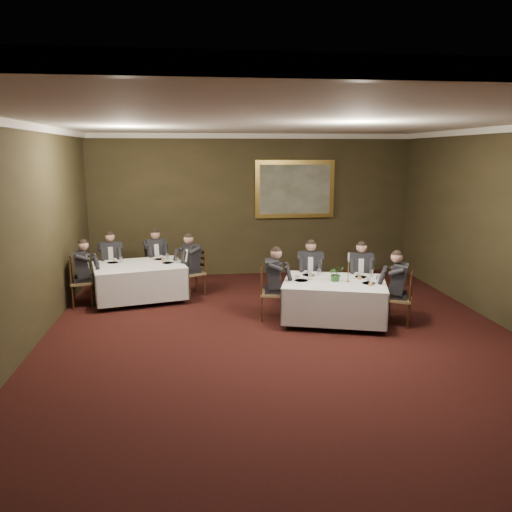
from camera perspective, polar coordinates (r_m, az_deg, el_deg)
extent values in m
plane|color=black|center=(8.12, 3.51, -10.30)|extent=(10.00, 10.00, 0.00)
cube|color=silver|center=(7.54, 3.85, 15.18)|extent=(8.00, 10.00, 0.10)
cube|color=#2F2C17|center=(12.54, -0.49, 5.81)|extent=(8.00, 0.10, 3.50)
cube|color=#2F2C17|center=(3.06, 21.46, -14.15)|extent=(8.00, 0.10, 3.50)
cube|color=#2F2C17|center=(7.96, -25.97, 1.19)|extent=(0.10, 10.00, 3.50)
cube|color=white|center=(12.43, -0.48, 13.56)|extent=(8.00, 0.10, 0.12)
cube|color=white|center=(2.84, 23.65, 18.85)|extent=(8.00, 0.10, 0.12)
cube|color=white|center=(7.84, -26.74, 13.42)|extent=(0.10, 10.00, 0.12)
cube|color=black|center=(9.15, 8.96, -3.05)|extent=(2.05, 1.75, 0.04)
cube|color=white|center=(9.15, 8.97, -2.90)|extent=(2.12, 1.82, 0.02)
cube|color=white|center=(9.24, 8.90, -4.88)|extent=(2.15, 1.85, 0.65)
cube|color=black|center=(10.65, -13.25, -1.13)|extent=(2.00, 1.68, 0.04)
cube|color=white|center=(10.65, -13.26, -1.00)|extent=(2.07, 1.75, 0.02)
cube|color=white|center=(10.72, -13.17, -2.72)|extent=(2.09, 1.77, 0.65)
cube|color=olive|center=(10.13, 6.19, -2.97)|extent=(0.52, 0.50, 0.05)
cube|color=black|center=(10.26, 6.20, -1.37)|extent=(0.38, 0.11, 0.54)
cube|color=black|center=(10.04, 6.23, -0.90)|extent=(0.48, 0.39, 0.55)
sphere|color=tan|center=(9.97, 6.28, 1.24)|extent=(0.25, 0.25, 0.21)
cube|color=olive|center=(10.13, 11.76, -3.15)|extent=(0.53, 0.51, 0.05)
cube|color=black|center=(10.25, 11.74, -1.56)|extent=(0.38, 0.12, 0.54)
cube|color=black|center=(10.04, 11.85, -1.08)|extent=(0.48, 0.40, 0.55)
sphere|color=tan|center=(9.96, 11.94, 1.05)|extent=(0.25, 0.25, 0.21)
cube|color=olive|center=(9.29, 1.80, -4.25)|extent=(0.47, 0.49, 0.05)
cube|color=black|center=(9.23, 0.63, -2.79)|extent=(0.08, 0.38, 0.54)
cube|color=black|center=(9.20, 1.81, -2.00)|extent=(0.36, 0.46, 0.55)
sphere|color=tan|center=(9.12, 1.83, 0.32)|extent=(0.24, 0.24, 0.21)
cube|color=olive|center=(9.29, 16.03, -4.73)|extent=(0.57, 0.58, 0.05)
cube|color=black|center=(9.22, 17.30, -3.35)|extent=(0.20, 0.35, 0.54)
cube|color=black|center=(9.19, 16.16, -2.48)|extent=(0.46, 0.51, 0.55)
sphere|color=tan|center=(9.11, 16.30, -0.16)|extent=(0.28, 0.28, 0.21)
cube|color=olive|center=(11.56, -16.18, -1.52)|extent=(0.51, 0.50, 0.05)
cube|color=black|center=(11.70, -16.29, -0.15)|extent=(0.38, 0.10, 0.54)
cube|color=black|center=(11.49, -16.29, 0.30)|extent=(0.47, 0.39, 0.55)
sphere|color=tan|center=(11.42, -16.40, 2.17)|extent=(0.25, 0.25, 0.21)
cube|color=olive|center=(11.67, -11.39, -1.17)|extent=(0.55, 0.54, 0.05)
cube|color=black|center=(11.80, -11.66, 0.18)|extent=(0.37, 0.15, 0.54)
cube|color=black|center=(11.59, -11.46, 0.64)|extent=(0.50, 0.43, 0.55)
sphere|color=tan|center=(11.52, -11.54, 2.49)|extent=(0.27, 0.27, 0.21)
cube|color=olive|center=(10.90, -7.22, -1.94)|extent=(0.58, 0.58, 0.05)
cube|color=black|center=(10.93, -6.37, -0.56)|extent=(0.20, 0.35, 0.54)
cube|color=black|center=(10.82, -7.27, -0.01)|extent=(0.47, 0.52, 0.55)
sphere|color=tan|center=(10.75, -7.32, 1.97)|extent=(0.28, 0.28, 0.21)
cube|color=olive|center=(10.64, -19.31, -2.86)|extent=(0.50, 0.51, 0.05)
cube|color=black|center=(10.59, -20.42, -1.63)|extent=(0.10, 0.38, 0.54)
cube|color=black|center=(10.56, -19.44, -0.88)|extent=(0.39, 0.47, 0.55)
sphere|color=tan|center=(10.48, -19.59, 1.14)|extent=(0.25, 0.25, 0.21)
imported|color=#2D5926|center=(9.11, 9.12, -1.93)|extent=(0.31, 0.29, 0.30)
cylinder|color=#C4893C|center=(9.13, 10.45, -2.84)|extent=(0.08, 0.08, 0.02)
cylinder|color=#C4893C|center=(9.08, 10.50, -1.66)|extent=(0.02, 0.02, 0.37)
cylinder|color=white|center=(9.03, 10.56, -0.03)|extent=(0.03, 0.03, 0.16)
cylinder|color=white|center=(9.53, 6.03, -2.12)|extent=(0.25, 0.25, 0.01)
cylinder|color=white|center=(9.67, 5.84, -1.78)|extent=(0.08, 0.08, 0.05)
cylinder|color=white|center=(9.55, 7.04, -1.72)|extent=(0.06, 0.06, 0.14)
cylinder|color=white|center=(10.97, -16.05, -0.68)|extent=(0.25, 0.25, 0.01)
cylinder|color=white|center=(11.11, -15.94, -0.40)|extent=(0.08, 0.08, 0.05)
cylinder|color=white|center=(10.93, -15.19, -0.34)|extent=(0.06, 0.06, 0.14)
cube|color=gold|center=(12.61, 4.44, 7.62)|extent=(2.00, 0.08, 1.44)
cube|color=#4F5438|center=(12.57, 4.48, 7.60)|extent=(1.78, 0.01, 1.22)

